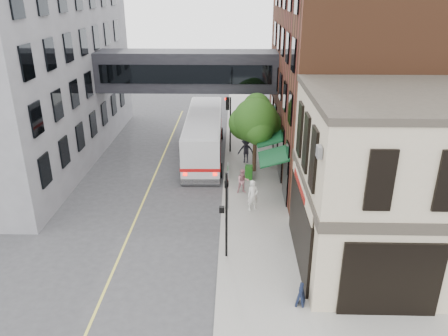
# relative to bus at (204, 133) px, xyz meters

# --- Properties ---
(ground) EXTENTS (120.00, 120.00, 0.00)m
(ground) POSITION_rel_bus_xyz_m (1.68, -16.48, -1.84)
(ground) COLOR #38383A
(ground) RESTS_ON ground
(sidewalk_main) EXTENTS (4.00, 60.00, 0.15)m
(sidewalk_main) POSITION_rel_bus_xyz_m (3.68, -2.48, -1.77)
(sidewalk_main) COLOR gray
(sidewalk_main) RESTS_ON ground
(corner_building) EXTENTS (10.19, 8.12, 8.45)m
(corner_building) POSITION_rel_bus_xyz_m (10.66, -14.48, 2.37)
(corner_building) COLOR #BFB291
(corner_building) RESTS_ON ground
(brick_building) EXTENTS (13.76, 18.00, 14.00)m
(brick_building) POSITION_rel_bus_xyz_m (11.66, -1.49, 5.15)
(brick_building) COLOR #532D1A
(brick_building) RESTS_ON ground
(skyway_bridge) EXTENTS (14.00, 3.18, 3.00)m
(skyway_bridge) POSITION_rel_bus_xyz_m (-1.32, 1.52, 4.66)
(skyway_bridge) COLOR black
(skyway_bridge) RESTS_ON ground
(traffic_signal_near) EXTENTS (0.44, 0.22, 4.60)m
(traffic_signal_near) POSITION_rel_bus_xyz_m (2.05, -14.48, 1.14)
(traffic_signal_near) COLOR black
(traffic_signal_near) RESTS_ON sidewalk_main
(traffic_signal_far) EXTENTS (0.53, 0.28, 4.50)m
(traffic_signal_far) POSITION_rel_bus_xyz_m (1.94, 0.52, 1.50)
(traffic_signal_far) COLOR black
(traffic_signal_far) RESTS_ON sidewalk_main
(street_sign_pole) EXTENTS (0.08, 0.75, 3.00)m
(street_sign_pole) POSITION_rel_bus_xyz_m (2.08, -9.48, 0.09)
(street_sign_pole) COLOR gray
(street_sign_pole) RESTS_ON sidewalk_main
(street_tree) EXTENTS (3.80, 3.20, 5.60)m
(street_tree) POSITION_rel_bus_xyz_m (3.88, -3.27, 2.07)
(street_tree) COLOR #382619
(street_tree) RESTS_ON sidewalk_main
(lane_marking) EXTENTS (0.12, 40.00, 0.01)m
(lane_marking) POSITION_rel_bus_xyz_m (-3.32, -6.48, -1.84)
(lane_marking) COLOR #D8CC4C
(lane_marking) RESTS_ON ground
(bus) EXTENTS (3.19, 12.28, 3.29)m
(bus) POSITION_rel_bus_xyz_m (0.00, 0.00, 0.00)
(bus) COLOR silver
(bus) RESTS_ON ground
(pedestrian_a) EXTENTS (0.80, 0.65, 1.89)m
(pedestrian_a) POSITION_rel_bus_xyz_m (3.56, -9.56, -0.75)
(pedestrian_a) COLOR white
(pedestrian_a) RESTS_ON sidewalk_main
(pedestrian_b) EXTENTS (0.89, 0.74, 1.63)m
(pedestrian_b) POSITION_rel_bus_xyz_m (3.00, -7.21, -0.88)
(pedestrian_b) COLOR #C9828B
(pedestrian_b) RESTS_ON sidewalk_main
(pedestrian_c) EXTENTS (1.33, 0.88, 1.93)m
(pedestrian_c) POSITION_rel_bus_xyz_m (3.31, -1.85, -0.73)
(pedestrian_c) COLOR black
(pedestrian_c) RESTS_ON sidewalk_main
(newspaper_box) EXTENTS (0.54, 0.49, 1.01)m
(newspaper_box) POSITION_rel_bus_xyz_m (3.44, -5.01, -1.19)
(newspaper_box) COLOR #195814
(newspaper_box) RESTS_ON sidewalk_main
(sandwich_board) EXTENTS (0.45, 0.58, 0.91)m
(sandwich_board) POSITION_rel_bus_xyz_m (5.28, -17.98, -1.24)
(sandwich_board) COLOR black
(sandwich_board) RESTS_ON sidewalk_main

